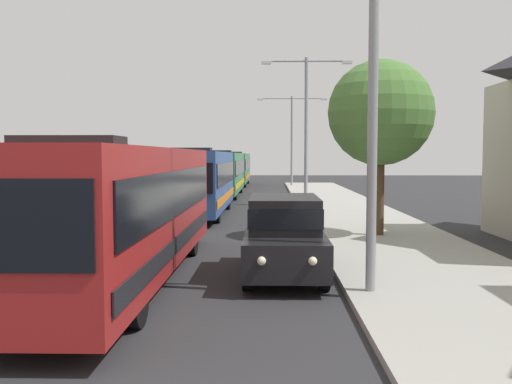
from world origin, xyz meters
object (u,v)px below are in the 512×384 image
bus_second_in_line (200,180)px  streetlamp_near (373,52)px  box_truck_oncoming (197,168)px  streetlamp_mid (306,116)px  bus_lead (124,207)px  roadside_tree (381,113)px  streetlamp_far (292,130)px  bus_fourth_in_line (235,168)px  white_suv (284,233)px  bus_middle (222,172)px

bus_second_in_line → streetlamp_near: (5.40, -15.69, 3.23)m
box_truck_oncoming → streetlamp_near: (8.70, -40.14, 3.22)m
bus_second_in_line → streetlamp_mid: 8.01m
bus_lead → bus_second_in_line: same height
bus_lead → roadside_tree: bearing=42.7°
bus_second_in_line → roadside_tree: 10.75m
bus_lead → streetlamp_mid: 20.06m
streetlamp_near → streetlamp_mid: streetlamp_mid is taller
box_truck_oncoming → streetlamp_far: bearing=5.9°
bus_second_in_line → bus_lead: bearing=-90.0°
streetlamp_far → roadside_tree: 33.01m
bus_second_in_line → streetlamp_mid: bearing=41.8°
bus_second_in_line → bus_fourth_in_line: bearing=90.0°
white_suv → roadside_tree: (3.43, 6.03, 3.29)m
streetlamp_far → white_suv: bearing=-92.5°
white_suv → streetlamp_mid: streetlamp_mid is taller
box_truck_oncoming → roadside_tree: (10.43, -32.05, 2.62)m
bus_lead → box_truck_oncoming: bus_lead is taller
bus_middle → streetlamp_near: (5.40, -28.51, 3.23)m
white_suv → box_truck_oncoming: 38.72m
bus_second_in_line → streetlamp_near: size_ratio=1.35×
bus_middle → roadside_tree: bearing=-70.8°
bus_second_in_line → white_suv: bus_second_in_line is taller
bus_lead → bus_second_in_line: (-0.00, 14.19, -0.00)m
streetlamp_near → streetlamp_far: size_ratio=0.95×
bus_middle → box_truck_oncoming: bearing=105.8°
bus_second_in_line → white_suv: size_ratio=2.25×
streetlamp_far → bus_fourth_in_line: bearing=162.5°
streetlamp_mid → streetlamp_far: size_ratio=1.00×
bus_fourth_in_line → box_truck_oncoming: bearing=-141.8°
streetlamp_near → streetlamp_mid: (0.00, 20.52, 0.19)m
bus_fourth_in_line → white_suv: size_ratio=2.62×
bus_middle → streetlamp_near: bearing=-79.3°
bus_second_in_line → white_suv: 14.14m
bus_lead → roadside_tree: (7.13, 6.59, 2.63)m
white_suv → streetlamp_mid: (1.70, 18.46, 4.08)m
bus_lead → streetlamp_far: streetlamp_far is taller
box_truck_oncoming → streetlamp_far: streetlamp_far is taller
bus_lead → bus_second_in_line: 14.19m
bus_second_in_line → white_suv: (3.70, -13.63, -0.66)m
bus_fourth_in_line → roadside_tree: bearing=-78.4°
white_suv → streetlamp_far: (1.70, 38.98, 4.16)m
bus_fourth_in_line → streetlamp_near: (5.40, -42.74, 3.23)m
bus_lead → box_truck_oncoming: bearing=94.9°
bus_fourth_in_line → box_truck_oncoming: 4.20m
bus_lead → bus_fourth_in_line: same height
bus_lead → bus_middle: size_ratio=0.96×
bus_fourth_in_line → roadside_tree: roadside_tree is taller
bus_middle → roadside_tree: (7.13, -20.42, 2.63)m
streetlamp_near → bus_second_in_line: bearing=109.0°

